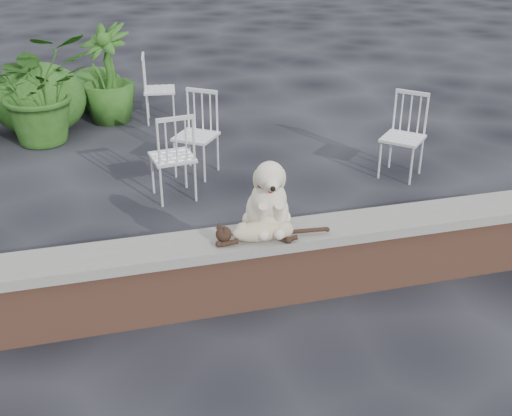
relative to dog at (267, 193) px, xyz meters
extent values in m
plane|color=black|center=(-0.02, -0.06, -0.89)|extent=(60.00, 60.00, 0.00)
cube|color=brown|center=(-0.02, -0.06, -0.64)|extent=(6.00, 0.30, 0.50)
cube|color=slate|center=(-0.02, -0.06, -0.35)|extent=(6.20, 0.40, 0.08)
imported|color=#244A15|center=(-1.79, 4.09, -0.18)|extent=(1.50, 1.38, 1.41)
imported|color=#244A15|center=(-0.94, 4.71, -0.22)|extent=(1.06, 1.06, 1.34)
ellipsoid|color=#244A15|center=(-1.86, 4.53, -0.45)|extent=(1.23, 1.12, 0.97)
ellipsoid|color=#244A15|center=(-1.10, 5.28, -0.59)|extent=(0.85, 0.78, 0.67)
camera|label=1|loc=(-1.17, -4.05, 1.96)|focal=44.16mm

